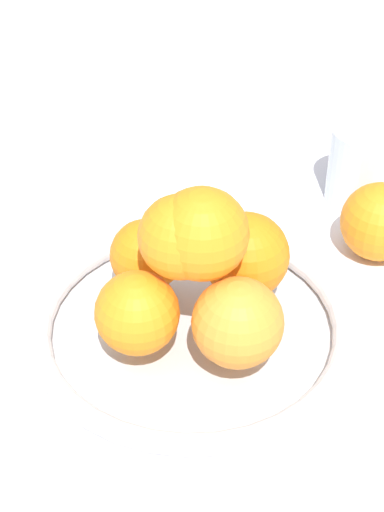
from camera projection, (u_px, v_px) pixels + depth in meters
name	position (u px, v px, depth m)	size (l,w,h in m)	color
ground_plane	(192.00, 341.00, 0.82)	(4.00, 4.00, 0.00)	silver
fruit_bowl	(192.00, 329.00, 0.81)	(0.30, 0.30, 0.03)	silver
orange_pile	(198.00, 269.00, 0.76)	(0.20, 0.20, 0.15)	orange
stray_orange	(380.00, 222.00, 0.90)	(0.08, 0.08, 0.08)	orange
drinking_glass	(362.00, 165.00, 0.97)	(0.08, 0.08, 0.09)	silver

